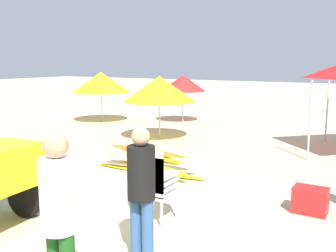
% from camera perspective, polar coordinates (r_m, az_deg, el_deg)
% --- Properties ---
extents(ground, '(80.00, 80.00, 0.00)m').
position_cam_1_polar(ground, '(5.47, -16.22, -16.22)').
color(ground, beige).
extents(stacked_plastic_chairs, '(0.48, 0.48, 1.11)m').
position_cam_1_polar(stacked_plastic_chairs, '(5.66, -2.16, -7.85)').
color(stacked_plastic_chairs, white).
rests_on(stacked_plastic_chairs, ground).
extents(surfboard_pile, '(2.60, 0.93, 0.48)m').
position_cam_1_polar(surfboard_pile, '(8.28, -3.06, -5.22)').
color(surfboard_pile, yellow).
rests_on(surfboard_pile, ground).
extents(lifeguard_near_left, '(0.32, 0.32, 1.74)m').
position_cam_1_polar(lifeguard_near_left, '(3.65, -15.70, -12.29)').
color(lifeguard_near_left, '#194C19').
rests_on(lifeguard_near_left, ground).
extents(lifeguard_near_center, '(0.32, 0.32, 1.62)m').
position_cam_1_polar(lifeguard_near_center, '(4.48, -3.93, -8.92)').
color(lifeguard_near_center, '#33598C').
rests_on(lifeguard_near_center, ground).
extents(beach_umbrella_left, '(1.74, 1.74, 1.81)m').
position_cam_1_polar(beach_umbrella_left, '(14.90, 2.21, 6.30)').
color(beach_umbrella_left, beige).
rests_on(beach_umbrella_left, ground).
extents(beach_umbrella_mid, '(2.16, 2.16, 1.90)m').
position_cam_1_polar(beach_umbrella_mid, '(11.61, -1.25, 5.47)').
color(beach_umbrella_mid, beige).
rests_on(beach_umbrella_mid, ground).
extents(beach_umbrella_far, '(2.20, 2.20, 1.91)m').
position_cam_1_polar(beach_umbrella_far, '(15.20, -9.78, 6.34)').
color(beach_umbrella_far, beige).
rests_on(beach_umbrella_far, ground).
extents(cooler_box, '(0.51, 0.34, 0.41)m').
position_cam_1_polar(cooler_box, '(6.53, 20.12, -10.18)').
color(cooler_box, red).
rests_on(cooler_box, ground).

